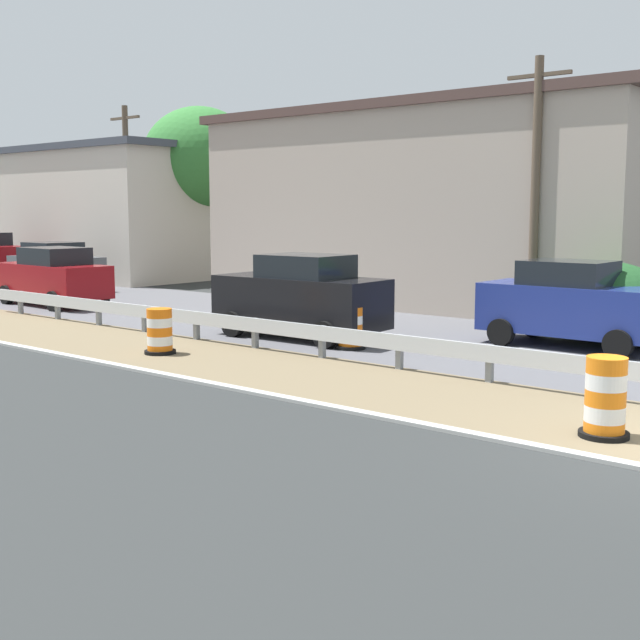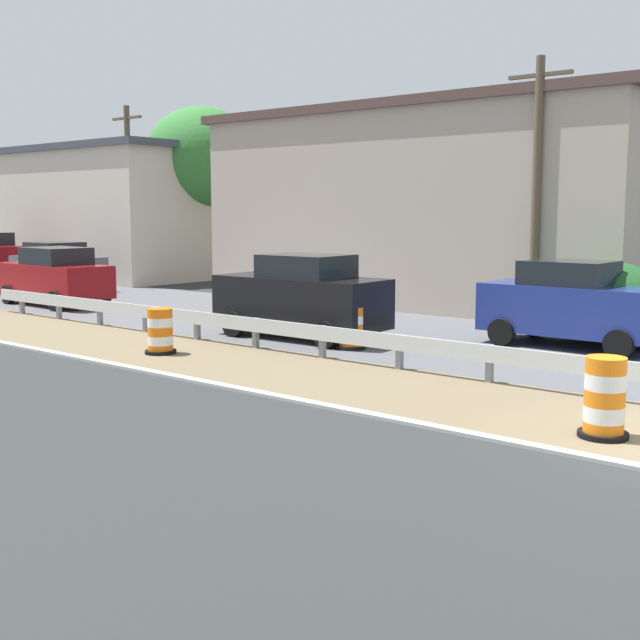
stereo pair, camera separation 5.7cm
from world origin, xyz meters
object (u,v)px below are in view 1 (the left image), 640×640
utility_pole_near (535,188)px  utility_pole_mid (127,193)px  traffic_barrel_close (351,330)px  traffic_barrel_mid (160,333)px  car_trailing_near_lane (56,266)px  car_mid_far_lane (573,304)px  car_distant_b (301,296)px  traffic_barrel_nearest (605,401)px  car_lead_far_lane (53,276)px

utility_pole_near → utility_pole_mid: 18.42m
traffic_barrel_close → utility_pole_mid: utility_pole_mid is taller
traffic_barrel_mid → car_trailing_near_lane: 16.18m
car_mid_far_lane → car_distant_b: size_ratio=0.94×
traffic_barrel_nearest → car_lead_far_lane: (4.27, 20.25, 0.46)m
car_distant_b → utility_pole_mid: size_ratio=0.60×
traffic_barrel_nearest → utility_pole_mid: size_ratio=0.15×
utility_pole_mid → car_trailing_near_lane: bearing=169.2°
traffic_barrel_mid → utility_pole_mid: utility_pole_mid is taller
car_distant_b → car_trailing_near_lane: bearing=-13.3°
traffic_barrel_close → car_distant_b: car_distant_b is taller
traffic_barrel_nearest → utility_pole_near: (9.91, 5.76, 3.25)m
traffic_barrel_close → car_trailing_near_lane: size_ratio=0.24×
car_mid_far_lane → utility_pole_mid: 21.18m
car_lead_far_lane → car_distant_b: car_distant_b is taller
car_lead_far_lane → car_distant_b: 11.06m
car_trailing_near_lane → utility_pole_near: size_ratio=0.57×
utility_pole_mid → car_mid_far_lane: bearing=-99.0°
traffic_barrel_nearest → car_distant_b: 10.09m
traffic_barrel_mid → car_trailing_near_lane: size_ratio=0.25×
traffic_barrel_mid → utility_pole_mid: bearing=54.6°
car_lead_far_lane → car_mid_far_lane: size_ratio=1.11×
traffic_barrel_nearest → utility_pole_near: size_ratio=0.16×
car_trailing_near_lane → utility_pole_near: 19.39m
traffic_barrel_close → car_trailing_near_lane: 17.90m
traffic_barrel_mid → utility_pole_mid: 17.57m
car_trailing_near_lane → car_mid_far_lane: car_mid_far_lane is taller
car_lead_far_lane → utility_pole_mid: 7.85m
traffic_barrel_mid → utility_pole_near: 10.94m
car_distant_b → utility_pole_mid: 16.49m
car_lead_far_lane → car_distant_b: size_ratio=1.04×
car_lead_far_lane → utility_pole_mid: utility_pole_mid is taller
car_mid_far_lane → utility_pole_near: 4.55m
car_trailing_near_lane → utility_pole_near: utility_pole_near is taller
car_trailing_near_lane → car_lead_far_lane: (-3.01, -4.52, 0.01)m
traffic_barrel_nearest → traffic_barrel_mid: traffic_barrel_nearest is taller
car_lead_far_lane → utility_pole_mid: (6.15, 3.93, 2.90)m
car_distant_b → utility_pole_near: size_ratio=0.62×
traffic_barrel_nearest → utility_pole_near: 11.91m
traffic_barrel_mid → car_mid_far_lane: 9.47m
utility_pole_mid → traffic_barrel_close: bearing=-111.8°
traffic_barrel_nearest → traffic_barrel_mid: size_ratio=1.13×
traffic_barrel_close → utility_pole_mid: (6.78, 16.93, 3.44)m
traffic_barrel_nearest → traffic_barrel_mid: 10.13m
utility_pole_mid → car_distant_b: bearing=-112.7°
traffic_barrel_mid → car_lead_far_lane: size_ratio=0.22×
utility_pole_near → utility_pole_mid: size_ratio=0.97×
car_distant_b → car_lead_far_lane: bearing=-2.6°
traffic_barrel_close → car_mid_far_lane: bearing=-47.5°
car_trailing_near_lane → utility_pole_mid: bearing=79.7°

